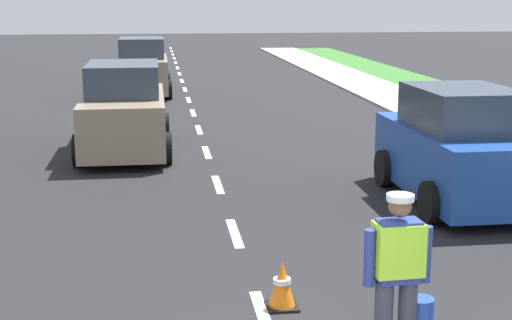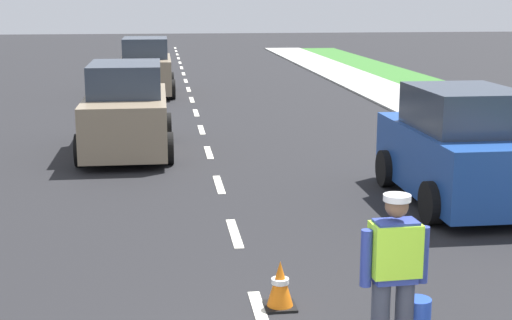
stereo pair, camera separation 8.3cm
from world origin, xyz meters
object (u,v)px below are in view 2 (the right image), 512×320
object	(u,v)px
car_oncoming_lead	(126,111)
car_parked_curbside	(460,150)
traffic_cone_far	(280,285)
car_oncoming_second	(146,68)
road_worker	(396,270)

from	to	relation	value
car_oncoming_lead	car_parked_curbside	bearing A→B (deg)	-41.05
traffic_cone_far	car_oncoming_second	distance (m)	19.52
car_oncoming_second	road_worker	bearing A→B (deg)	-82.63
road_worker	car_oncoming_lead	xyz separation A→B (m)	(-2.96, 10.52, 0.01)
road_worker	car_parked_curbside	xyz separation A→B (m)	(2.85, 5.46, -0.01)
road_worker	car_oncoming_second	world-z (taller)	car_oncoming_second
car_oncoming_second	traffic_cone_far	bearing A→B (deg)	-84.69
car_oncoming_lead	car_parked_curbside	world-z (taller)	car_oncoming_lead
road_worker	car_parked_curbside	distance (m)	6.16
car_oncoming_second	car_parked_curbside	size ratio (longest dim) A/B	1.08
car_oncoming_lead	car_parked_curbside	size ratio (longest dim) A/B	1.13
car_oncoming_lead	car_oncoming_second	bearing A→B (deg)	88.54
traffic_cone_far	car_oncoming_second	world-z (taller)	car_oncoming_second
traffic_cone_far	car_oncoming_lead	xyz separation A→B (m)	(-2.07, 9.12, 0.66)
car_oncoming_lead	traffic_cone_far	bearing A→B (deg)	-77.21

